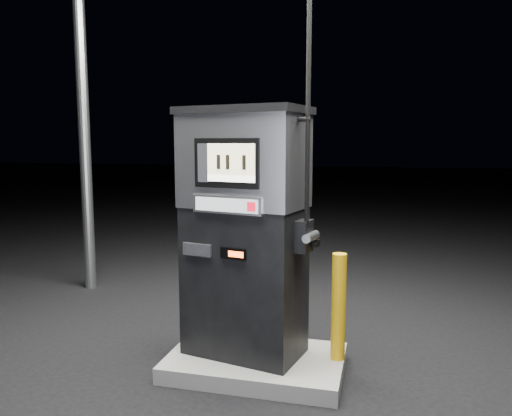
# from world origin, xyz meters

# --- Properties ---
(ground) EXTENTS (80.00, 80.00, 0.00)m
(ground) POSITION_xyz_m (0.00, 0.00, 0.00)
(ground) COLOR black
(ground) RESTS_ON ground
(pump_island) EXTENTS (1.60, 1.00, 0.15)m
(pump_island) POSITION_xyz_m (0.00, 0.00, 0.07)
(pump_island) COLOR #5F605B
(pump_island) RESTS_ON ground
(fuel_dispenser) EXTENTS (1.31, 0.89, 4.70)m
(fuel_dispenser) POSITION_xyz_m (-0.12, 0.05, 1.31)
(fuel_dispenser) COLOR black
(fuel_dispenser) RESTS_ON pump_island
(bollard_left) EXTENTS (0.13, 0.13, 0.85)m
(bollard_left) POSITION_xyz_m (-0.57, 0.17, 0.58)
(bollard_left) COLOR #E1A30C
(bollard_left) RESTS_ON pump_island
(bollard_right) EXTENTS (0.15, 0.15, 0.98)m
(bollard_right) POSITION_xyz_m (0.74, 0.11, 0.64)
(bollard_right) COLOR #E1A30C
(bollard_right) RESTS_ON pump_island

